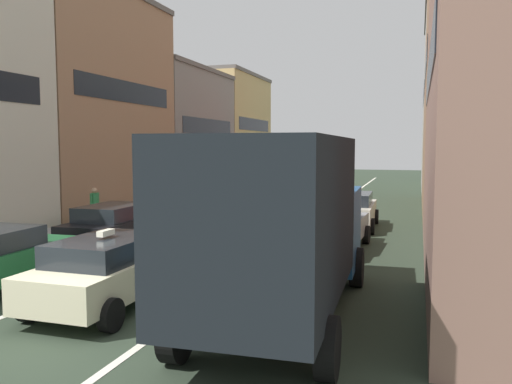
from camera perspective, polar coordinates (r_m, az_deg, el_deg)
name	(u,v)px	position (r m, az deg, el deg)	size (l,w,h in m)	color
ground_plane	(56,336)	(10.35, -21.15, -14.56)	(140.00, 140.00, 0.00)	#2D392B
sidewalk_left	(188,203)	(30.61, -7.47, -1.26)	(2.60, 64.00, 0.14)	#959595
lane_stripe_left	(270,208)	(28.88, 1.57, -1.73)	(0.16, 60.00, 0.01)	silver
lane_stripe_right	(331,210)	(28.14, 8.24, -1.96)	(0.16, 60.00, 0.01)	silver
building_row_left	(122,118)	(34.34, -14.61, 7.92)	(7.20, 43.90, 11.69)	beige
building_row_right	(493,88)	(31.38, 24.67, 10.34)	(7.20, 43.90, 14.26)	#B2ADA3
removalist_box_truck	(282,222)	(9.97, 2.93, -3.27)	(2.92, 7.78, 3.58)	navy
taxi_centre_lane_front	(111,269)	(11.63, -15.73, -8.14)	(2.07, 4.31, 1.66)	beige
sedan_centre_lane_second	(206,233)	(15.80, -5.59, -4.51)	(2.07, 4.31, 1.49)	silver
wagon_left_lane_second	(115,225)	(17.88, -15.25, -3.54)	(2.14, 4.34, 1.49)	black
hatchback_centre_lane_third	(259,210)	(21.25, 0.35, -2.02)	(2.26, 4.40, 1.49)	#A51E1E
sedan_left_lane_third	(181,208)	(22.34, -8.25, -1.73)	(2.13, 4.34, 1.49)	#759EB7
coupe_centre_lane_fourth	(291,198)	(26.29, 3.90, -0.67)	(2.19, 4.36, 1.49)	#194C8C
sedan_right_lane_behind_truck	(332,226)	(17.24, 8.34, -3.74)	(2.22, 4.38, 1.49)	gray
wagon_right_lane_far	(351,209)	(21.98, 10.48, -1.87)	(2.14, 4.34, 1.49)	beige
bus_mid_queue_primary	(277,170)	(36.10, 2.35, 2.42)	(3.14, 10.60, 2.90)	#B21919
pedestrian_near_kerb	(95,204)	(23.20, -17.36, -1.28)	(0.34, 0.54, 1.66)	#262D47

